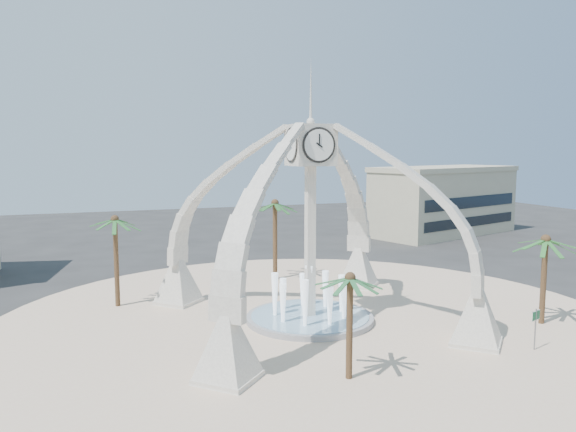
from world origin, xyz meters
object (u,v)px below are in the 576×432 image
object	(u,v)px
clock_tower	(310,220)
palm_north	(275,204)
palm_west	(115,221)
palm_south	(350,279)
street_sign	(536,321)
fountain	(310,317)
palm_east	(546,241)

from	to	relation	value
clock_tower	palm_north	world-z (taller)	clock_tower
palm_west	palm_south	world-z (taller)	palm_west
street_sign	palm_north	bearing A→B (deg)	90.66
street_sign	palm_south	bearing A→B (deg)	159.73
fountain	palm_north	size ratio (longest dim) A/B	1.12
clock_tower	fountain	distance (m)	6.20
clock_tower	street_sign	size ratio (longest dim) A/B	7.71
clock_tower	palm_south	world-z (taller)	clock_tower
fountain	palm_west	distance (m)	14.69
fountain	street_sign	world-z (taller)	fountain
fountain	palm_west	bearing A→B (deg)	145.30
fountain	palm_south	size ratio (longest dim) A/B	1.45
palm_east	street_sign	distance (m)	6.36
fountain	palm_east	bearing A→B (deg)	-22.12
palm_west	palm_south	bearing A→B (deg)	-60.26
street_sign	fountain	bearing A→B (deg)	116.57
fountain	palm_south	world-z (taller)	palm_south
clock_tower	palm_east	size ratio (longest dim) A/B	2.97
palm_north	palm_south	distance (m)	20.81
fountain	palm_north	world-z (taller)	palm_north
palm_west	palm_north	bearing A→B (deg)	16.96
clock_tower	street_sign	distance (m)	13.84
palm_east	palm_south	world-z (taller)	palm_east
palm_north	palm_west	bearing A→B (deg)	-163.04
palm_north	clock_tower	bearing A→B (deg)	-98.23
fountain	palm_east	distance (m)	15.23
palm_west	palm_east	bearing A→B (deg)	-28.22
palm_west	street_sign	bearing A→B (deg)	-38.98
fountain	palm_north	distance (m)	13.20
palm_north	street_sign	distance (m)	22.44
clock_tower	palm_west	distance (m)	13.56
palm_east	street_sign	size ratio (longest dim) A/B	2.59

